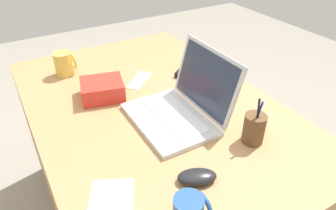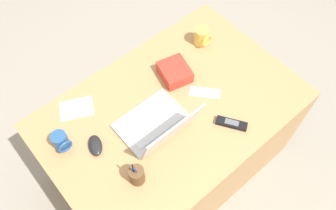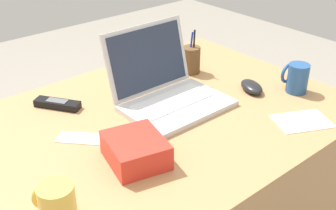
# 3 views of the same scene
# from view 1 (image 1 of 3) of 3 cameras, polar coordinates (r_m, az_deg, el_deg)

# --- Properties ---
(desk) EXTENTS (1.35, 0.90, 0.72)m
(desk) POSITION_cam_1_polar(r_m,az_deg,el_deg) (1.47, -2.52, -11.71)
(desk) COLOR tan
(desk) RESTS_ON ground
(laptop) EXTENTS (0.34, 0.31, 0.25)m
(laptop) POSITION_cam_1_polar(r_m,az_deg,el_deg) (1.14, 2.52, -0.18)
(laptop) COLOR silver
(laptop) RESTS_ON desk
(computer_mouse) EXTENTS (0.11, 0.13, 0.03)m
(computer_mouse) POSITION_cam_1_polar(r_m,az_deg,el_deg) (0.92, 5.35, -12.98)
(computer_mouse) COLOR black
(computer_mouse) RESTS_ON desk
(coffee_mug_tall) EXTENTS (0.08, 0.09, 0.11)m
(coffee_mug_tall) POSITION_cam_1_polar(r_m,az_deg,el_deg) (1.51, -18.48, 7.22)
(coffee_mug_tall) COLOR #E0BC4C
(coffee_mug_tall) RESTS_ON desk
(cordless_phone) EXTENTS (0.12, 0.15, 0.03)m
(cordless_phone) POSITION_cam_1_polar(r_m,az_deg,el_deg) (1.47, 3.29, 6.56)
(cordless_phone) COLOR black
(cordless_phone) RESTS_ON desk
(pen_holder) EXTENTS (0.07, 0.07, 0.17)m
(pen_holder) POSITION_cam_1_polar(r_m,az_deg,el_deg) (1.06, 15.52, -4.16)
(pen_holder) COLOR brown
(pen_holder) RESTS_ON desk
(snack_bag) EXTENTS (0.18, 0.20, 0.07)m
(snack_bag) POSITION_cam_1_polar(r_m,az_deg,el_deg) (1.29, -11.95, 2.85)
(snack_bag) COLOR red
(snack_bag) RESTS_ON desk
(paper_note_near_laptop) EXTENTS (0.21, 0.18, 0.00)m
(paper_note_near_laptop) POSITION_cam_1_polar(r_m,az_deg,el_deg) (0.88, -10.48, -17.40)
(paper_note_near_laptop) COLOR white
(paper_note_near_laptop) RESTS_ON desk
(paper_note_left) EXTENTS (0.15, 0.16, 0.00)m
(paper_note_left) POSITION_cam_1_polar(r_m,az_deg,el_deg) (1.41, -5.29, 4.57)
(paper_note_left) COLOR white
(paper_note_left) RESTS_ON desk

